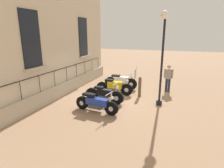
% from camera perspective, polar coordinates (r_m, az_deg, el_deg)
% --- Properties ---
extents(ground_plane, '(60.00, 60.00, 0.00)m').
position_cam_1_polar(ground_plane, '(9.98, -1.14, -4.32)').
color(ground_plane, '#9E7A5B').
extents(building_facade, '(0.82, 10.52, 6.15)m').
position_cam_1_polar(building_facade, '(10.81, -16.30, 12.70)').
color(building_facade, beige).
rests_on(building_facade, ground_plane).
extents(motorcycle_blue, '(2.10, 0.71, 0.97)m').
position_cam_1_polar(motorcycle_blue, '(8.17, -4.81, -5.97)').
color(motorcycle_blue, black).
rests_on(motorcycle_blue, ground_plane).
extents(motorcycle_black, '(2.07, 0.60, 1.04)m').
position_cam_1_polar(motorcycle_black, '(9.27, -2.43, -3.27)').
color(motorcycle_black, black).
rests_on(motorcycle_black, ground_plane).
extents(motorcycle_yellow, '(2.12, 0.73, 1.04)m').
position_cam_1_polar(motorcycle_yellow, '(10.43, 0.76, -0.81)').
color(motorcycle_yellow, black).
rests_on(motorcycle_yellow, ground_plane).
extents(motorcycle_white, '(2.06, 0.74, 1.02)m').
position_cam_1_polar(motorcycle_white, '(11.52, 2.73, 0.78)').
color(motorcycle_white, black).
rests_on(motorcycle_white, ground_plane).
extents(lamppost, '(0.32, 1.02, 4.27)m').
position_cam_1_polar(lamppost, '(8.73, 15.63, 13.27)').
color(lamppost, black).
rests_on(lamppost, ground_plane).
extents(crowd_barrier, '(0.42, 2.08, 1.05)m').
position_cam_1_polar(crowd_barrier, '(13.38, 7.24, 3.18)').
color(crowd_barrier, '#B7B7BF').
rests_on(crowd_barrier, ground_plane).
extents(bollard, '(0.16, 0.16, 1.10)m').
position_cam_1_polar(bollard, '(10.18, 8.55, -0.82)').
color(bollard, brown).
rests_on(bollard, ground_plane).
extents(pedestrian_standing, '(0.52, 0.30, 1.61)m').
position_cam_1_polar(pedestrian_standing, '(11.32, 16.98, 2.15)').
color(pedestrian_standing, '#23283D').
rests_on(pedestrian_standing, ground_plane).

